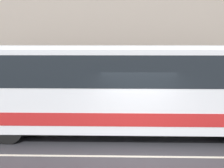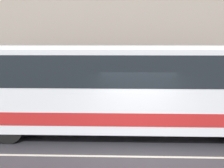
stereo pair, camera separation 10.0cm
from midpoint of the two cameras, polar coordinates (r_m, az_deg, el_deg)
ground_plane at (r=9.83m, az=5.29°, el=-13.11°), size 60.00×60.00×0.00m
sidewalk at (r=14.83m, az=4.18°, el=-5.63°), size 60.00×2.49×0.15m
lane_stripe at (r=9.82m, az=5.29°, el=-13.09°), size 54.00×0.14×0.01m
transit_bus at (r=11.57m, az=0.87°, el=-0.23°), size 12.14×2.61×3.35m
pedestrian_waiting at (r=15.05m, az=-10.45°, el=-2.51°), size 0.36×0.36×1.53m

